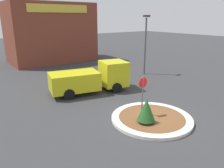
% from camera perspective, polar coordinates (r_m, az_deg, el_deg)
% --- Properties ---
extents(ground_plane, '(120.00, 120.00, 0.00)m').
position_cam_1_polar(ground_plane, '(12.96, 10.27, -9.15)').
color(ground_plane, '#38383A').
extents(traffic_island, '(4.62, 4.62, 0.17)m').
position_cam_1_polar(traffic_island, '(12.92, 10.29, -8.80)').
color(traffic_island, silver).
rests_on(traffic_island, ground_plane).
extents(stop_sign, '(0.62, 0.07, 2.48)m').
position_cam_1_polar(stop_sign, '(12.51, 8.00, -1.64)').
color(stop_sign, '#4C4C51').
rests_on(stop_sign, ground_plane).
extents(island_shrub, '(0.98, 0.98, 1.35)m').
position_cam_1_polar(island_shrub, '(11.92, 8.97, -6.63)').
color(island_shrub, brown).
rests_on(island_shrub, traffic_island).
extents(utility_truck, '(6.33, 3.38, 2.29)m').
position_cam_1_polar(utility_truck, '(17.03, -5.35, 1.57)').
color(utility_truck, gold).
rests_on(utility_truck, ground_plane).
extents(storefront_building, '(10.50, 6.07, 7.42)m').
position_cam_1_polar(storefront_building, '(30.20, -15.62, 12.78)').
color(storefront_building, brown).
rests_on(storefront_building, ground_plane).
extents(light_pole, '(0.70, 0.30, 5.86)m').
position_cam_1_polar(light_pole, '(22.42, 8.75, 11.28)').
color(light_pole, '#4C4C51').
rests_on(light_pole, ground_plane).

